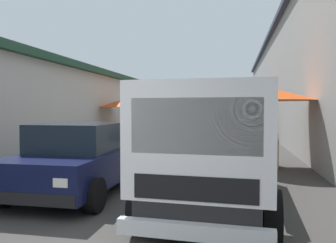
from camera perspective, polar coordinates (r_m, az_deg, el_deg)
ground at (r=15.66m, az=4.75°, el=-4.26°), size 90.00×90.00×0.00m
building_left_whitewash at (r=19.98m, az=-16.32°, el=2.06°), size 49.80×7.50×3.48m
fruit_stall_mid_lane at (r=10.35m, az=17.15°, el=2.95°), size 2.58×2.58×2.44m
fruit_stall_far_right at (r=19.62m, az=12.52°, el=2.41°), size 2.58×2.58×2.39m
fruit_stall_near_left at (r=15.13m, az=-7.21°, el=2.20°), size 2.43×2.43×2.28m
hatchback_car at (r=7.35m, az=-14.28°, el=-5.79°), size 3.91×1.93×1.45m
delivery_truck at (r=5.17m, az=7.21°, el=-5.71°), size 5.00×2.16×2.08m
vendor_by_crates at (r=17.93m, az=0.89°, el=-0.70°), size 0.61×0.23×1.51m
vendor_in_shade at (r=11.67m, az=6.28°, el=-1.96°), size 0.51×0.45×1.59m
parked_scooter at (r=17.07m, az=-1.32°, el=-2.21°), size 1.69×0.48×1.14m
plastic_stool at (r=10.93m, az=-13.20°, el=-5.37°), size 0.30×0.30×0.43m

